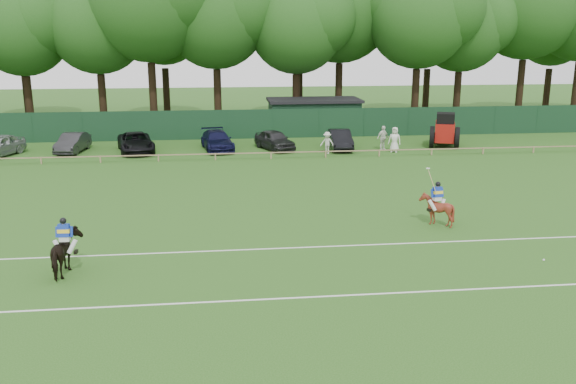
{
  "coord_description": "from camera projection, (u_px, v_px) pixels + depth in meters",
  "views": [
    {
      "loc": [
        -2.74,
        -25.06,
        8.74
      ],
      "look_at": [
        0.5,
        3.0,
        1.4
      ],
      "focal_mm": 38.0,
      "sensor_mm": 36.0,
      "label": 1
    }
  ],
  "objects": [
    {
      "name": "sedan_navy",
      "position": [
        217.0,
        141.0,
        47.21
      ],
      "size": [
        2.86,
        5.35,
        1.48
      ],
      "primitive_type": "imported",
      "rotation": [
        0.0,
        0.0,
        0.16
      ],
      "color": "#101134",
      "rests_on": "ground"
    },
    {
      "name": "tractor",
      "position": [
        445.0,
        131.0,
        48.48
      ],
      "size": [
        3.15,
        3.78,
        2.72
      ],
      "rotation": [
        0.0,
        0.0,
        -0.36
      ],
      "color": "#9D130E",
      "rests_on": "ground"
    },
    {
      "name": "tree_row",
      "position": [
        266.0,
        125.0,
        60.47
      ],
      "size": [
        96.0,
        12.0,
        21.0
      ],
      "primitive_type": null,
      "color": "#26561C",
      "rests_on": "ground"
    },
    {
      "name": "perimeter_fence",
      "position": [
        250.0,
        124.0,
        52.24
      ],
      "size": [
        92.08,
        0.08,
        2.5
      ],
      "color": "#14351E",
      "rests_on": "ground"
    },
    {
      "name": "suv_black",
      "position": [
        136.0,
        143.0,
        46.31
      ],
      "size": [
        3.53,
        5.73,
        1.48
      ],
      "primitive_type": "imported",
      "rotation": [
        0.0,
        0.0,
        0.21
      ],
      "color": "black",
      "rests_on": "ground"
    },
    {
      "name": "spectator_mid",
      "position": [
        383.0,
        138.0,
        47.05
      ],
      "size": [
        1.2,
        0.93,
        1.9
      ],
      "primitive_type": "imported",
      "rotation": [
        0.0,
        0.0,
        0.48
      ],
      "color": "silver",
      "rests_on": "ground"
    },
    {
      "name": "polo_ball",
      "position": [
        544.0,
        260.0,
        24.18
      ],
      "size": [
        0.09,
        0.09,
        0.09
      ],
      "primitive_type": "sphere",
      "color": "silver",
      "rests_on": "ground"
    },
    {
      "name": "estate_black",
      "position": [
        340.0,
        140.0,
        47.57
      ],
      "size": [
        1.85,
        4.65,
        1.5
      ],
      "primitive_type": "imported",
      "rotation": [
        0.0,
        0.0,
        -0.06
      ],
      "color": "black",
      "rests_on": "ground"
    },
    {
      "name": "rider_chestnut",
      "position": [
        437.0,
        195.0,
        28.4
      ],
      "size": [
        0.95,
        0.54,
        2.05
      ],
      "rotation": [
        0.0,
        0.0,
        3.29
      ],
      "color": "silver",
      "rests_on": "ground"
    },
    {
      "name": "pitch_lines",
      "position": [
        295.0,
        270.0,
        23.23
      ],
      "size": [
        60.0,
        5.1,
        0.01
      ],
      "color": "silver",
      "rests_on": "ground"
    },
    {
      "name": "sedan_grey",
      "position": [
        73.0,
        143.0,
        46.29
      ],
      "size": [
        2.04,
        4.55,
        1.45
      ],
      "primitive_type": "imported",
      "rotation": [
        0.0,
        0.0,
        -0.12
      ],
      "color": "#292A2B",
      "rests_on": "ground"
    },
    {
      "name": "hatch_grey",
      "position": [
        275.0,
        140.0,
        47.39
      ],
      "size": [
        3.3,
        4.77,
        1.51
      ],
      "primitive_type": "imported",
      "rotation": [
        0.0,
        0.0,
        0.38
      ],
      "color": "#29292C",
      "rests_on": "ground"
    },
    {
      "name": "spectator_right",
      "position": [
        395.0,
        140.0,
        46.26
      ],
      "size": [
        1.11,
        0.97,
        1.92
      ],
      "primitive_type": "imported",
      "rotation": [
        0.0,
        0.0,
        -0.47
      ],
      "color": "silver",
      "rests_on": "ground"
    },
    {
      "name": "utility_shed",
      "position": [
        314.0,
        115.0,
        55.72
      ],
      "size": [
        8.4,
        4.4,
        3.04
      ],
      "color": "#14331E",
      "rests_on": "ground"
    },
    {
      "name": "horse_dark",
      "position": [
        66.0,
        253.0,
        22.67
      ],
      "size": [
        0.95,
        1.98,
        1.65
      ],
      "primitive_type": "imported",
      "rotation": [
        0.0,
        0.0,
        3.11
      ],
      "color": "black",
      "rests_on": "ground"
    },
    {
      "name": "spectator_left",
      "position": [
        327.0,
        143.0,
        45.74
      ],
      "size": [
        1.22,
        0.98,
        1.65
      ],
      "primitive_type": "imported",
      "rotation": [
        0.0,
        0.0,
        -0.41
      ],
      "color": "beige",
      "rests_on": "ground"
    },
    {
      "name": "pitch_rail",
      "position": [
        257.0,
        153.0,
        43.79
      ],
      "size": [
        62.1,
        0.1,
        0.5
      ],
      "color": "#997F5B",
      "rests_on": "ground"
    },
    {
      "name": "horse_chestnut",
      "position": [
        436.0,
        209.0,
        28.59
      ],
      "size": [
        1.41,
        1.53,
        1.51
      ],
      "primitive_type": "imported",
      "rotation": [
        0.0,
        0.0,
        3.29
      ],
      "color": "maroon",
      "rests_on": "ground"
    },
    {
      "name": "ground",
      "position": [
        285.0,
        240.0,
        26.6
      ],
      "size": [
        160.0,
        160.0,
        0.0
      ],
      "primitive_type": "plane",
      "color": "#1E4C14",
      "rests_on": "ground"
    },
    {
      "name": "rider_dark",
      "position": [
        64.0,
        234.0,
        22.48
      ],
      "size": [
        0.94,
        0.38,
        1.41
      ],
      "rotation": [
        0.0,
        0.0,
        3.11
      ],
      "color": "silver",
      "rests_on": "ground"
    }
  ]
}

